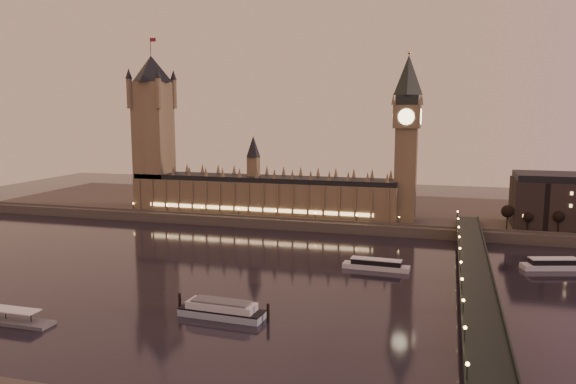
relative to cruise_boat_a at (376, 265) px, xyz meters
name	(u,v)px	position (x,y,z in m)	size (l,w,h in m)	color
ground	(260,278)	(-48.37, -28.21, -2.22)	(700.00, 700.00, 0.00)	black
far_embankment	(375,212)	(-18.37, 136.79, 0.78)	(560.00, 130.00, 6.00)	#423D35
palace_of_westminster	(262,190)	(-88.49, 92.78, 19.49)	(180.00, 26.62, 52.00)	brown
victoria_tower	(153,123)	(-168.37, 92.79, 63.57)	(31.68, 31.68, 118.00)	brown
big_ben	(407,128)	(5.62, 92.78, 61.73)	(17.68, 17.68, 104.00)	brown
westminster_bridge	(475,283)	(43.24, -28.21, 3.30)	(13.20, 260.00, 15.30)	black
bare_tree_0	(504,215)	(63.07, 80.79, 12.96)	(6.05, 6.05, 12.30)	black
bare_tree_1	(530,216)	(76.98, 80.79, 12.96)	(6.05, 6.05, 12.30)	black
bare_tree_2	(557,217)	(90.88, 80.79, 12.96)	(6.05, 6.05, 12.30)	black
cruise_boat_a	(376,265)	(0.00, 0.00, 0.00)	(31.79, 8.25, 5.04)	silver
cruise_boat_b	(553,264)	(80.84, 23.49, 0.16)	(30.19, 15.39, 5.41)	silver
moored_barge	(222,310)	(-46.14, -78.19, 0.62)	(36.62, 10.49, 6.72)	#99AEC2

